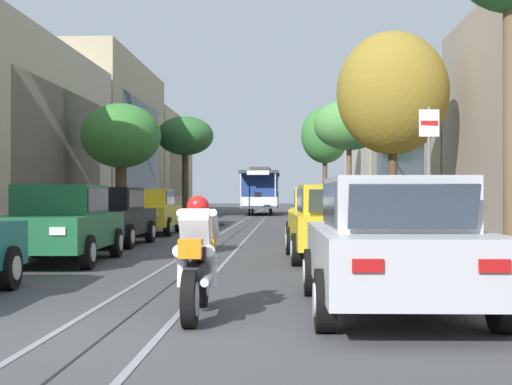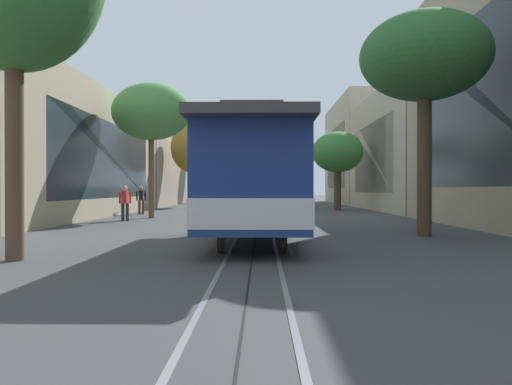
{
  "view_description": "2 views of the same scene",
  "coord_description": "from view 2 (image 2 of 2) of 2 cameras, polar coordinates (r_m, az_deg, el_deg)",
  "views": [
    {
      "loc": [
        1.76,
        -6.86,
        1.38
      ],
      "look_at": [
        0.55,
        23.04,
        1.48
      ],
      "focal_mm": 51.54,
      "sensor_mm": 36.0,
      "label": 1
    },
    {
      "loc": [
        -0.2,
        58.88,
        1.42
      ],
      "look_at": [
        0.31,
        15.03,
        1.13
      ],
      "focal_mm": 36.4,
      "sensor_mm": 36.0,
      "label": 2
    }
  ],
  "objects": [
    {
      "name": "pedestrian_on_right_pavement",
      "position": [
        29.79,
        -12.51,
        -0.65
      ],
      "size": [
        0.55,
        0.39,
        1.58
      ],
      "color": "#4C4233",
      "rests_on": "ground"
    },
    {
      "name": "street_tree_kerb_right_second",
      "position": [
        41.96,
        -6.86,
        4.88
      ],
      "size": [
        3.68,
        3.26,
        6.76
      ],
      "color": "#4C3826",
      "rests_on": "ground"
    },
    {
      "name": "parked_car_yellow_fourth_left",
      "position": [
        40.33,
        4.7,
        -0.5
      ],
      "size": [
        2.03,
        4.37,
        1.58
      ],
      "color": "gold",
      "rests_on": "ground"
    },
    {
      "name": "street_tree_kerb_left_near",
      "position": [
        55.87,
        5.39,
        4.27
      ],
      "size": [
        2.22,
        1.97,
        7.37
      ],
      "color": "#4C3826",
      "rests_on": "ground"
    },
    {
      "name": "pedestrian_on_left_pavement",
      "position": [
        23.76,
        -14.19,
        -0.92
      ],
      "size": [
        0.55,
        0.37,
        1.58
      ],
      "color": "#282D38",
      "rests_on": "ground"
    },
    {
      "name": "street_tree_kerb_left_mid",
      "position": [
        16.98,
        18.03,
        13.8
      ],
      "size": [
        3.89,
        4.07,
        6.76
      ],
      "color": "#4C3826",
      "rests_on": "ground"
    },
    {
      "name": "street_tree_kerb_left_second",
      "position": [
        35.18,
        8.96,
        4.35
      ],
      "size": [
        3.39,
        3.57,
        5.28
      ],
      "color": "#4C3826",
      "rests_on": "ground"
    },
    {
      "name": "street_tree_kerb_right_mid",
      "position": [
        26.23,
        -11.44,
        8.64
      ],
      "size": [
        3.88,
        3.2,
        6.62
      ],
      "color": "brown",
      "rests_on": "ground"
    },
    {
      "name": "parked_car_black_mid_left",
      "position": [
        45.99,
        4.25,
        -0.39
      ],
      "size": [
        2.06,
        4.39,
        1.58
      ],
      "color": "black",
      "rests_on": "ground"
    },
    {
      "name": "parked_car_yellow_mid_right",
      "position": [
        44.19,
        -3.23,
        -0.42
      ],
      "size": [
        2.11,
        4.41,
        1.58
      ],
      "color": "gold",
      "rests_on": "ground"
    },
    {
      "name": "parked_car_green_second_left",
      "position": [
        51.08,
        3.6,
        -0.32
      ],
      "size": [
        2.1,
        4.4,
        1.58
      ],
      "color": "#1E6038",
      "rests_on": "ground"
    },
    {
      "name": "building_facade_left",
      "position": [
        29.73,
        20.51,
        6.53
      ],
      "size": [
        5.59,
        68.25,
        10.13
      ],
      "color": "#BCAD93",
      "rests_on": "ground"
    },
    {
      "name": "parked_car_yellow_second_right",
      "position": [
        50.3,
        -2.76,
        -0.33
      ],
      "size": [
        2.11,
        4.41,
        1.58
      ],
      "color": "gold",
      "rests_on": "ground"
    },
    {
      "name": "fire_hydrant",
      "position": [
        52.03,
        5.3,
        -0.72
      ],
      "size": [
        0.4,
        0.22,
        0.84
      ],
      "color": "#B2B2B7",
      "rests_on": "ground"
    },
    {
      "name": "cable_car_trolley",
      "position": [
        13.64,
        -0.18,
        1.39
      ],
      "size": [
        2.61,
        9.14,
        3.28
      ],
      "color": "navy",
      "rests_on": "ground"
    },
    {
      "name": "trolley_track_rails",
      "position": [
        26.64,
        0.23,
        -2.67
      ],
      "size": [
        1.14,
        76.55,
        0.01
      ],
      "color": "gray",
      "rests_on": "ground"
    },
    {
      "name": "parked_car_teal_fourth_right",
      "position": [
        37.76,
        -4.12,
        -0.56
      ],
      "size": [
        2.07,
        4.39,
        1.58
      ],
      "color": "#196B70",
      "rests_on": "ground"
    },
    {
      "name": "ground_plane",
      "position": [
        31.49,
        0.3,
        -2.21
      ],
      "size": [
        171.37,
        171.37,
        0.0
      ],
      "primitive_type": "plane",
      "color": "#424244"
    },
    {
      "name": "motorcycle_with_rider",
      "position": [
        57.51,
        -0.29,
        -0.39
      ],
      "size": [
        0.56,
        1.99,
        1.37
      ],
      "color": "black",
      "rests_on": "ground"
    },
    {
      "name": "street_tree_kerb_right_near",
      "position": [
        55.65,
        -4.7,
        4.73
      ],
      "size": [
        2.4,
        2.3,
        7.47
      ],
      "color": "brown",
      "rests_on": "ground"
    },
    {
      "name": "parked_car_teal_near_left",
      "position": [
        56.7,
        3.55,
        -0.25
      ],
      "size": [
        2.13,
        4.42,
        1.58
      ],
      "color": "#196B70",
      "rests_on": "ground"
    },
    {
      "name": "street_sign_post",
      "position": [
        52.81,
        -4.23,
        0.82
      ],
      "size": [
        0.36,
        0.07,
        2.95
      ],
      "color": "slate",
      "rests_on": "ground"
    },
    {
      "name": "building_facade_right",
      "position": [
        26.31,
        -22.53,
        6.13
      ],
      "size": [
        5.37,
        68.25,
        9.78
      ],
      "color": "gray",
      "rests_on": "ground"
    },
    {
      "name": "parked_car_silver_near_right",
      "position": [
        57.16,
        -2.56,
        -0.24
      ],
      "size": [
        2.04,
        4.38,
        1.58
      ],
      "color": "#B7B7BC",
      "rests_on": "ground"
    }
  ]
}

